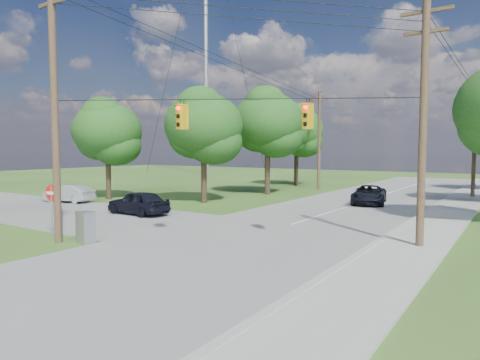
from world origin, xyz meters
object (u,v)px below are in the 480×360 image
Objects in this scene: control_cabinet at (86,227)px; car_main_north at (369,195)px; pole_sw at (54,100)px; car_cross_dark at (138,202)px; pole_north_w at (319,139)px; car_cross_silver at (69,193)px; do_not_enter_sign at (52,199)px; pole_ne at (423,116)px; pole_north_e at (475,137)px.

car_main_north is at bearing 80.60° from control_cabinet.
car_cross_dark is (-3.04, 7.52, -5.44)m from pole_sw.
pole_sw is at bearing -143.20° from control_cabinet.
pole_north_w is 2.41× the size of car_cross_silver.
do_not_enter_sign reaches higher than car_cross_silver.
do_not_enter_sign is at bearing 41.73° from car_cross_silver.
car_cross_silver is (-25.67, 1.30, -4.75)m from pole_ne.
car_main_north is 21.95m from do_not_enter_sign.
car_main_north is (19.63, 11.76, 0.00)m from car_cross_silver.
do_not_enter_sign is at bearing -117.15° from pole_north_e.
car_cross_dark is 16.82m from car_main_north.
do_not_enter_sign is (-2.47, -0.00, 1.10)m from control_cabinet.
pole_north_e is 11.66m from car_main_north.
car_cross_silver is 1.68× the size of do_not_enter_sign.
pole_sw is 2.72× the size of car_cross_dark.
car_cross_dark is at bearing 129.08° from control_cabinet.
pole_north_e is at bearing 43.88° from car_main_north.
car_cross_silver is 0.84× the size of car_main_north.
pole_ne reaches higher than car_cross_silver.
control_cabinet is at bearing 47.27° from car_cross_silver.
pole_north_e is (13.50, 29.60, -1.10)m from pole_sw.
pole_north_e is 33.27m from car_cross_silver.
pole_north_e is (-0.00, 22.00, -0.34)m from pole_ne.
control_cabinet is (1.10, 0.60, -5.53)m from pole_sw.
pole_north_w reaches higher than car_cross_silver.
car_main_north is at bearing 114.82° from pole_ne.
car_cross_dark is at bearing -126.84° from pole_north_e.
pole_ne is 17.19m from car_cross_dark.
car_main_north reaches higher than car_cross_silver.
pole_north_w reaches higher than car_main_north.
pole_ne is at bearing -57.71° from pole_north_w.
car_cross_silver is (-11.77, -20.70, -4.41)m from pole_north_w.
pole_north_w is at bearing 122.29° from pole_ne.
car_cross_dark is at bearing 112.01° from pole_sw.
pole_north_e is at bearing 146.00° from car_cross_dark.
pole_sw is 1.14× the size of pole_ne.
car_main_north is 3.56× the size of control_cabinet.
pole_north_e is at bearing 59.60° from do_not_enter_sign.
car_cross_dark reaches higher than control_cabinet.
pole_north_w is 2.26× the size of car_cross_dark.
pole_sw is 9.77m from car_cross_dark.
car_main_north is (7.86, -8.94, -4.41)m from pole_north_w.
control_cabinet is at bearing -150.55° from pole_ne.
car_main_north is (-6.04, -8.94, -4.41)m from pole_north_e.
car_cross_dark is 7.19m from do_not_enter_sign.
control_cabinet is at bearing -113.15° from pole_north_e.
car_main_north is at bearing 110.20° from car_cross_silver.
do_not_enter_sign is (-1.37, 0.60, -4.43)m from pole_sw.
pole_north_w is at bearing 180.00° from pole_north_e.
do_not_enter_sign is (-8.84, -20.06, 1.07)m from car_main_north.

